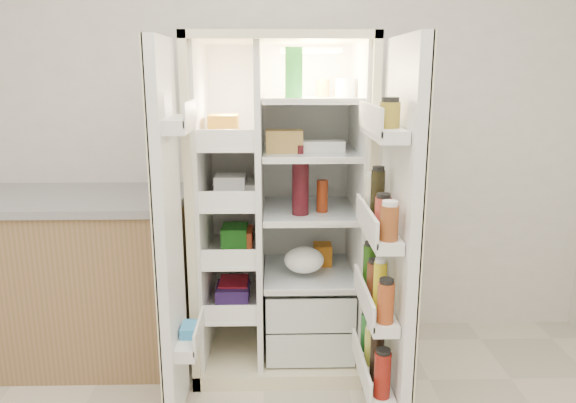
{
  "coord_description": "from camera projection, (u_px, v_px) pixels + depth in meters",
  "views": [
    {
      "loc": [
        0.06,
        -1.27,
        1.63
      ],
      "look_at": [
        0.13,
        1.25,
        1.01
      ],
      "focal_mm": 34.0,
      "sensor_mm": 36.0,
      "label": 1
    }
  ],
  "objects": [
    {
      "name": "fridge_door",
      "position": [
        394.0,
        249.0,
        2.35
      ],
      "size": [
        0.17,
        0.58,
        1.72
      ],
      "color": "white",
      "rests_on": "floor"
    },
    {
      "name": "wall_back",
      "position": [
        264.0,
        117.0,
        3.24
      ],
      "size": [
        4.0,
        0.02,
        2.7
      ],
      "primitive_type": "cube",
      "color": "silver",
      "rests_on": "floor"
    },
    {
      "name": "refrigerator",
      "position": [
        283.0,
        231.0,
        3.05
      ],
      "size": [
        0.92,
        0.7,
        1.8
      ],
      "color": "beige",
      "rests_on": "floor"
    },
    {
      "name": "kitchen_counter",
      "position": [
        72.0,
        277.0,
        3.09
      ],
      "size": [
        1.32,
        0.7,
        0.96
      ],
      "color": "#8C6646",
      "rests_on": "floor"
    },
    {
      "name": "freezer_door",
      "position": [
        170.0,
        240.0,
        2.42
      ],
      "size": [
        0.15,
        0.4,
        1.72
      ],
      "color": "white",
      "rests_on": "floor"
    }
  ]
}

